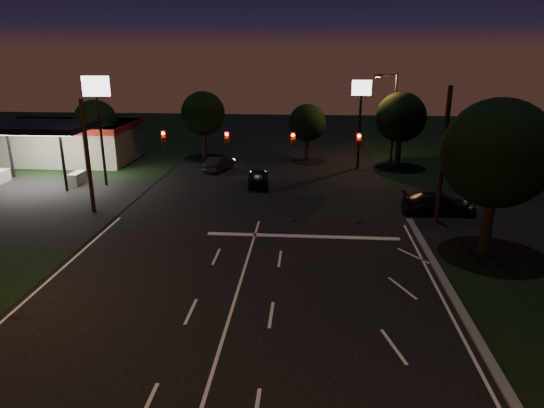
# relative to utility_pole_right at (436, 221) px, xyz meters

# --- Properties ---
(ground) EXTENTS (140.00, 140.00, 0.00)m
(ground) POSITION_rel_utility_pole_right_xyz_m (-12.00, -15.00, 0.00)
(ground) COLOR black
(ground) RESTS_ON ground
(stop_bar) EXTENTS (12.00, 0.50, 0.01)m
(stop_bar) POSITION_rel_utility_pole_right_xyz_m (-9.00, -3.50, 0.01)
(stop_bar) COLOR silver
(stop_bar) RESTS_ON ground
(utility_pole_right) EXTENTS (0.30, 0.30, 9.00)m
(utility_pole_right) POSITION_rel_utility_pole_right_xyz_m (0.00, 0.00, 0.00)
(utility_pole_right) COLOR black
(utility_pole_right) RESTS_ON ground
(utility_pole_left) EXTENTS (0.28, 0.28, 8.00)m
(utility_pole_left) POSITION_rel_utility_pole_right_xyz_m (-24.00, 0.00, 0.00)
(utility_pole_left) COLOR black
(utility_pole_left) RESTS_ON ground
(signal_span) EXTENTS (24.00, 0.40, 1.56)m
(signal_span) POSITION_rel_utility_pole_right_xyz_m (-12.00, -0.04, 5.50)
(signal_span) COLOR black
(signal_span) RESTS_ON ground
(gas_station) EXTENTS (14.20, 16.10, 5.25)m
(gas_station) POSITION_rel_utility_pole_right_xyz_m (-33.86, 15.39, 2.38)
(gas_station) COLOR gray
(gas_station) RESTS_ON ground
(pole_sign_left_near) EXTENTS (2.20, 0.30, 9.10)m
(pole_sign_left_near) POSITION_rel_utility_pole_right_xyz_m (-26.00, 7.00, 6.98)
(pole_sign_left_near) COLOR black
(pole_sign_left_near) RESTS_ON ground
(pole_sign_right) EXTENTS (1.80, 0.30, 8.40)m
(pole_sign_right) POSITION_rel_utility_pole_right_xyz_m (-4.00, 15.00, 6.24)
(pole_sign_right) COLOR black
(pole_sign_right) RESTS_ON ground
(street_light_right_far) EXTENTS (2.20, 0.35, 9.00)m
(street_light_right_far) POSITION_rel_utility_pole_right_xyz_m (-0.76, 17.00, 5.24)
(street_light_right_far) COLOR black
(street_light_right_far) RESTS_ON ground
(tree_right_near) EXTENTS (6.00, 6.00, 8.76)m
(tree_right_near) POSITION_rel_utility_pole_right_xyz_m (1.53, -4.83, 5.68)
(tree_right_near) COLOR black
(tree_right_near) RESTS_ON ground
(tree_far_a) EXTENTS (4.20, 4.20, 6.42)m
(tree_far_a) POSITION_rel_utility_pole_right_xyz_m (-29.98, 15.12, 4.26)
(tree_far_a) COLOR black
(tree_far_a) RESTS_ON ground
(tree_far_b) EXTENTS (4.60, 4.60, 6.98)m
(tree_far_b) POSITION_rel_utility_pole_right_xyz_m (-19.98, 19.13, 4.61)
(tree_far_b) COLOR black
(tree_far_b) RESTS_ON ground
(tree_far_c) EXTENTS (3.80, 3.80, 5.86)m
(tree_far_c) POSITION_rel_utility_pole_right_xyz_m (-8.98, 18.10, 3.90)
(tree_far_c) COLOR black
(tree_far_c) RESTS_ON ground
(tree_far_d) EXTENTS (4.80, 4.80, 7.30)m
(tree_far_d) POSITION_rel_utility_pole_right_xyz_m (0.02, 16.13, 4.83)
(tree_far_d) COLOR black
(tree_far_d) RESTS_ON ground
(tree_far_e) EXTENTS (4.00, 4.00, 6.18)m
(tree_far_e) POSITION_rel_utility_pole_right_xyz_m (8.02, 14.11, 4.11)
(tree_far_e) COLOR black
(tree_far_e) RESTS_ON ground
(car_oncoming_a) EXTENTS (2.22, 4.57, 1.50)m
(car_oncoming_a) POSITION_rel_utility_pole_right_xyz_m (-13.01, 7.99, 0.75)
(car_oncoming_a) COLOR black
(car_oncoming_a) RESTS_ON ground
(car_oncoming_b) EXTENTS (2.55, 4.32, 1.35)m
(car_oncoming_b) POSITION_rel_utility_pole_right_xyz_m (-17.34, 13.06, 0.67)
(car_oncoming_b) COLOR black
(car_oncoming_b) RESTS_ON ground
(car_cross) EXTENTS (5.23, 2.23, 1.50)m
(car_cross) POSITION_rel_utility_pole_right_xyz_m (0.54, 1.66, 0.75)
(car_cross) COLOR black
(car_cross) RESTS_ON ground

